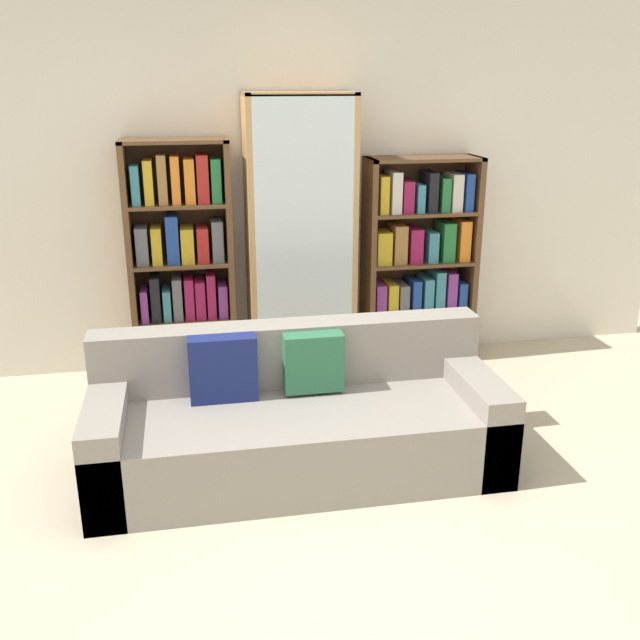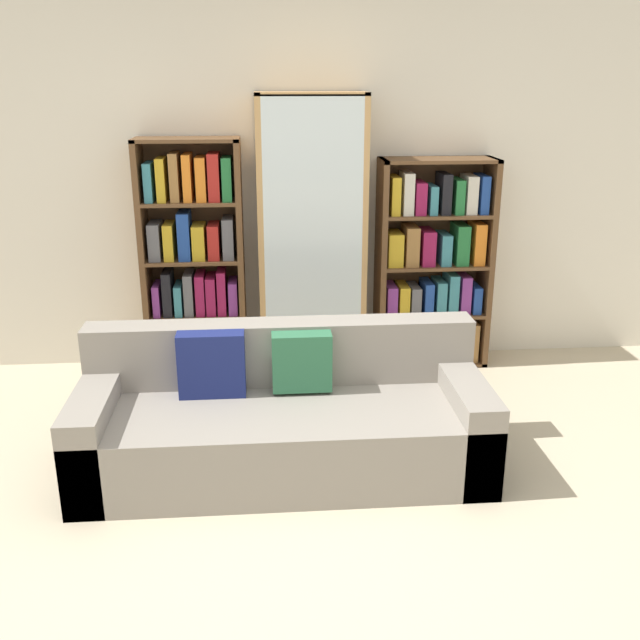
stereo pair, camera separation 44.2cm
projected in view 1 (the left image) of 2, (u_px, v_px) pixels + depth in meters
ground_plane at (347, 541)px, 3.30m from camera, size 16.00×16.00×0.00m
wall_back at (276, 180)px, 5.06m from camera, size 6.05×0.06×2.70m
couch at (296, 422)px, 3.85m from camera, size 2.17×0.83×0.75m
bookshelf_left at (182, 266)px, 4.92m from camera, size 0.71×0.32×1.66m
display_cabinet at (300, 239)px, 5.00m from camera, size 0.75×0.36×1.95m
bookshelf_right at (419, 265)px, 5.24m from camera, size 0.82×0.32×1.51m
wine_bottle at (407, 380)px, 4.66m from camera, size 0.07×0.07×0.39m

